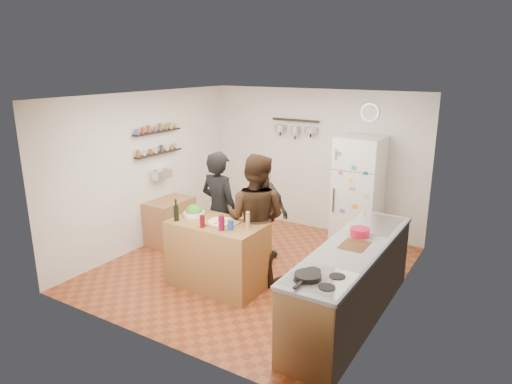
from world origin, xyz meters
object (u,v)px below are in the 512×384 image
Objects in this scene: counter_run at (351,284)px; wall_clock at (370,112)px; pepper_mill at (248,221)px; person_back at (264,210)px; salad_bowl at (194,214)px; fridge at (358,191)px; skillet at (308,276)px; salt_canister at (230,225)px; side_table at (170,221)px; wine_bottle at (176,213)px; red_bowl at (360,232)px; prep_island at (218,254)px; person_center at (255,218)px; person_left at (220,210)px.

counter_run is 3.22m from wall_clock.
person_back is at bearing 110.31° from pepper_mill.
fridge is at bearing 58.06° from salad_bowl.
skillet is (2.14, -0.92, 0.01)m from salad_bowl.
salt_canister is 0.16× the size of side_table.
person_back is 1.67m from fridge.
pepper_mill reaches higher than salad_bowl.
counter_run is (2.24, 0.09, -0.49)m from salad_bowl.
wine_bottle is 2.31m from skillet.
salt_canister is 0.54× the size of red_bowl.
prep_island is 0.48× the size of counter_run.
wall_clock is (1.01, 1.65, 1.37)m from person_back.
salad_bowl reaches higher than prep_island.
person_center is at bearing -107.71° from wall_clock.
red_bowl is (2.27, 0.71, -0.04)m from wine_bottle.
person_left reaches higher than salt_canister.
skillet is (1.66, -1.98, 0.17)m from person_back.
salad_bowl is at bearing -168.74° from red_bowl.
pepper_mill is at bearing -21.65° from side_table.
person_back is at bearing -127.51° from fridge.
skillet reaches higher than salad_bowl.
skillet is (2.22, -0.65, -0.07)m from wine_bottle.
pepper_mill is 0.10× the size of fridge.
counter_run is at bearing 9.67° from salt_canister.
wine_bottle is at bearing -172.87° from salt_canister.
person_center is 0.68× the size of counter_run.
person_center reaches higher than wine_bottle.
red_bowl is (1.71, -0.63, 0.19)m from person_back.
fridge is (-0.65, 3.30, -0.05)m from skillet.
person_back is at bearing -117.24° from person_left.
person_left is at bearing 149.08° from pepper_mill.
prep_island is at bearing 23.75° from wine_bottle.
person_center reaches higher than counter_run.
wine_bottle is 1.64× the size of salt_canister.
wall_clock is (0.62, 2.72, 1.15)m from pepper_mill.
counter_run is at bearing -71.94° from fridge.
person_left is 2.94m from wall_clock.
person_back is at bearing 151.00° from counter_run.
wall_clock is at bearing 35.19° from side_table.
skillet is (1.72, -0.87, 0.49)m from prep_island.
red_bowl is 2.66m from wall_clock.
person_left reaches higher than pepper_mill.
red_bowl is at bearing 22.41° from salt_canister.
person_center is at bearing 136.89° from skillet.
salt_canister is 0.08× the size of person_back.
fridge is at bearing -90.00° from wall_clock.
skillet is at bearing 141.61° from person_back.
salt_canister is (0.72, -0.17, 0.03)m from salad_bowl.
skillet is (1.39, -1.31, 0.05)m from person_center.
prep_island is at bearing 44.47° from person_center.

